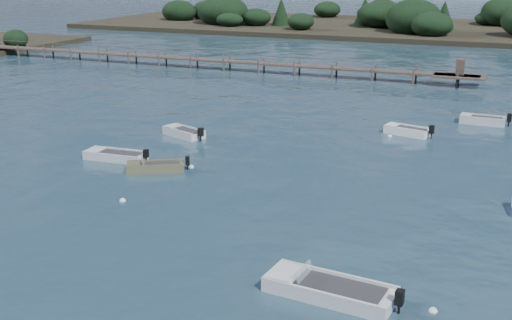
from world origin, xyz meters
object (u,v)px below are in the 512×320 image
at_px(tender_far_grey, 184,134).
at_px(jetty, 227,61).
at_px(dinghy_mid_grey, 116,157).
at_px(tender_far_white, 407,132).
at_px(dinghy_mid_white_a, 329,292).
at_px(tender_far_grey_b, 483,122).
at_px(dinghy_extra_a, 156,168).

xyz_separation_m(tender_far_grey, jetty, (-9.74, 27.72, 0.82)).
height_order(dinghy_mid_grey, tender_far_white, tender_far_white).
height_order(tender_far_grey, jetty, jetty).
height_order(tender_far_white, jetty, jetty).
height_order(tender_far_white, dinghy_mid_white_a, dinghy_mid_white_a).
relative_size(tender_far_grey, jetty, 0.06).
bearing_deg(dinghy_mid_white_a, tender_far_grey_b, 83.84).
distance_m(dinghy_mid_grey, dinghy_extra_a, 3.70).
distance_m(tender_far_white, dinghy_mid_white_a, 24.71).
distance_m(tender_far_white, tender_far_grey, 16.08).
distance_m(tender_far_grey, tender_far_grey_b, 22.88).
bearing_deg(tender_far_grey_b, dinghy_mid_grey, -137.81).
height_order(dinghy_mid_grey, dinghy_extra_a, dinghy_extra_a).
relative_size(tender_far_grey, dinghy_extra_a, 1.02).
xyz_separation_m(tender_far_white, dinghy_mid_white_a, (1.51, -24.67, -0.01)).
height_order(dinghy_mid_grey, tender_far_grey, tender_far_grey).
distance_m(dinghy_extra_a, jetty, 37.38).
bearing_deg(tender_far_grey, tender_far_grey_b, 31.95).
xyz_separation_m(tender_far_grey_b, dinghy_mid_white_a, (-3.25, -30.15, -0.02)).
bearing_deg(jetty, tender_far_grey, -70.65).
distance_m(dinghy_extra_a, dinghy_mid_white_a, 17.31).
xyz_separation_m(tender_far_white, tender_far_grey_b, (4.77, 5.48, 0.01)).
relative_size(dinghy_mid_grey, dinghy_mid_white_a, 0.81).
distance_m(tender_far_grey, dinghy_mid_white_a, 24.22).
bearing_deg(tender_far_grey_b, dinghy_mid_white_a, -96.16).
xyz_separation_m(tender_far_white, dinghy_extra_a, (-12.33, -14.28, -0.02)).
bearing_deg(tender_far_grey, dinghy_extra_a, -73.12).
bearing_deg(tender_far_grey, dinghy_mid_grey, -100.59).
bearing_deg(dinghy_extra_a, jetty, 108.82).
distance_m(tender_far_white, dinghy_extra_a, 18.86).
bearing_deg(dinghy_mid_white_a, jetty, 119.51).
xyz_separation_m(tender_far_grey, dinghy_mid_white_a, (16.16, -18.04, -0.01)).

